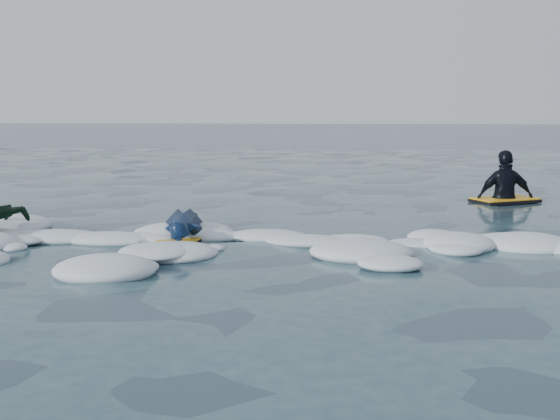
% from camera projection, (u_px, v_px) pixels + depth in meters
% --- Properties ---
extents(ground, '(120.00, 120.00, 0.00)m').
position_uv_depth(ground, '(215.00, 267.00, 8.03)').
color(ground, '#172737').
rests_on(ground, ground).
extents(foam_band, '(12.00, 3.10, 0.30)m').
position_uv_depth(foam_band, '(229.00, 248.00, 9.05)').
color(foam_band, silver).
rests_on(foam_band, ground).
extents(prone_woman_unit, '(0.75, 1.54, 0.38)m').
position_uv_depth(prone_woman_unit, '(183.00, 227.00, 9.51)').
color(prone_woman_unit, black).
rests_on(prone_woman_unit, ground).
extents(waiting_rider_unit, '(1.40, 1.15, 1.85)m').
position_uv_depth(waiting_rider_unit, '(505.00, 199.00, 13.23)').
color(waiting_rider_unit, black).
rests_on(waiting_rider_unit, ground).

